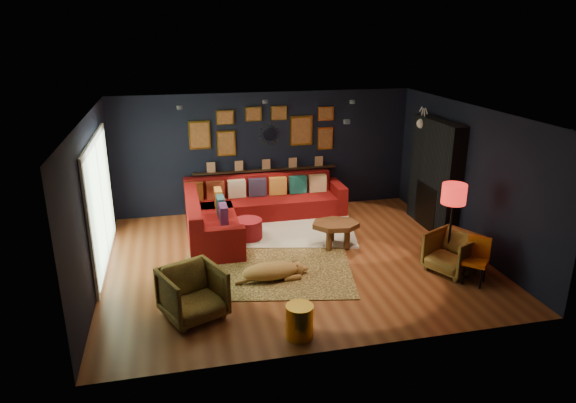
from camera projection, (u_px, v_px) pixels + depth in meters
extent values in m
plane|color=brown|center=(295.00, 259.00, 9.10)|extent=(6.50, 6.50, 0.00)
plane|color=black|center=(265.00, 152.00, 11.21)|extent=(6.50, 0.00, 6.50)
plane|color=black|center=(349.00, 256.00, 6.14)|extent=(6.50, 0.00, 6.50)
plane|color=black|center=(92.00, 203.00, 7.99)|extent=(0.00, 5.50, 5.50)
plane|color=black|center=(468.00, 177.00, 9.36)|extent=(0.00, 5.50, 5.50)
plane|color=silver|center=(295.00, 112.00, 8.26)|extent=(6.50, 6.50, 0.00)
cube|color=maroon|center=(261.00, 207.00, 11.06)|extent=(3.20, 0.95, 0.42)
cube|color=maroon|center=(258.00, 184.00, 11.26)|extent=(3.20, 0.24, 0.46)
cube|color=maroon|center=(336.00, 197.00, 11.39)|extent=(0.22, 0.95, 0.64)
cube|color=maroon|center=(213.00, 230.00, 9.81)|extent=(0.95, 2.20, 0.42)
cube|color=maroon|center=(193.00, 211.00, 9.60)|extent=(0.24, 2.20, 0.46)
cube|color=maroon|center=(218.00, 246.00, 8.85)|extent=(0.95, 0.22, 0.64)
cube|color=brown|center=(194.00, 192.00, 10.77)|extent=(0.38, 0.14, 0.38)
cube|color=maroon|center=(215.00, 190.00, 10.87)|extent=(0.38, 0.14, 0.38)
cube|color=beige|center=(237.00, 189.00, 10.96)|extent=(0.38, 0.14, 0.38)
cube|color=#312944|center=(257.00, 187.00, 11.06)|extent=(0.38, 0.14, 0.38)
cube|color=orange|center=(278.00, 186.00, 11.15)|extent=(0.38, 0.14, 0.38)
cube|color=#18615D|center=(298.00, 185.00, 11.25)|extent=(0.38, 0.14, 0.38)
cube|color=#D9B682|center=(318.00, 183.00, 11.34)|extent=(0.38, 0.14, 0.38)
cube|color=orange|center=(218.00, 198.00, 10.36)|extent=(0.14, 0.38, 0.38)
cube|color=#224751|center=(221.00, 206.00, 9.90)|extent=(0.14, 0.38, 0.38)
cube|color=#502659|center=(223.00, 215.00, 9.44)|extent=(0.14, 0.38, 0.38)
cube|color=black|center=(266.00, 170.00, 11.27)|extent=(3.20, 0.12, 0.04)
cube|color=gold|center=(200.00, 135.00, 10.75)|extent=(0.45, 0.03, 0.60)
cube|color=#9D5D2D|center=(200.00, 135.00, 10.73)|extent=(0.38, 0.01, 0.51)
cube|color=gold|center=(226.00, 143.00, 10.93)|extent=(0.40, 0.03, 0.55)
cube|color=#9D5D2D|center=(226.00, 143.00, 10.91)|extent=(0.34, 0.01, 0.47)
cube|color=gold|center=(225.00, 117.00, 10.75)|extent=(0.38, 0.03, 0.30)
cube|color=#9D5D2D|center=(225.00, 118.00, 10.73)|extent=(0.32, 0.01, 0.25)
cube|color=gold|center=(301.00, 131.00, 11.21)|extent=(0.50, 0.03, 0.65)
cube|color=#9D5D2D|center=(301.00, 131.00, 11.19)|extent=(0.42, 0.01, 0.55)
cube|color=gold|center=(325.00, 138.00, 11.39)|extent=(0.35, 0.03, 0.50)
cube|color=#9D5D2D|center=(325.00, 139.00, 11.37)|extent=(0.30, 0.01, 0.42)
cube|color=gold|center=(326.00, 114.00, 11.21)|extent=(0.35, 0.03, 0.30)
cube|color=#9D5D2D|center=(326.00, 114.00, 11.20)|extent=(0.30, 0.01, 0.25)
cube|color=gold|center=(253.00, 114.00, 10.86)|extent=(0.35, 0.03, 0.30)
cube|color=#9D5D2D|center=(254.00, 114.00, 10.84)|extent=(0.30, 0.01, 0.25)
cube|color=gold|center=(279.00, 113.00, 10.97)|extent=(0.35, 0.03, 0.30)
cube|color=#9D5D2D|center=(279.00, 113.00, 10.96)|extent=(0.30, 0.01, 0.25)
cylinder|color=silver|center=(270.00, 134.00, 11.08)|extent=(0.28, 0.03, 0.28)
cone|color=gold|center=(280.00, 134.00, 11.12)|extent=(0.03, 0.16, 0.03)
cone|color=gold|center=(279.00, 130.00, 11.09)|extent=(0.04, 0.16, 0.04)
cone|color=gold|center=(277.00, 127.00, 11.06)|extent=(0.04, 0.16, 0.04)
cone|color=gold|center=(274.00, 125.00, 11.03)|extent=(0.04, 0.16, 0.04)
cone|color=gold|center=(270.00, 124.00, 11.01)|extent=(0.03, 0.16, 0.03)
cone|color=gold|center=(266.00, 125.00, 10.99)|extent=(0.04, 0.16, 0.04)
cone|color=gold|center=(263.00, 127.00, 10.99)|extent=(0.04, 0.16, 0.04)
cone|color=gold|center=(261.00, 131.00, 11.01)|extent=(0.04, 0.16, 0.04)
cone|color=gold|center=(260.00, 135.00, 11.03)|extent=(0.03, 0.16, 0.03)
cone|color=gold|center=(261.00, 139.00, 11.06)|extent=(0.04, 0.16, 0.04)
cone|color=gold|center=(263.00, 142.00, 11.10)|extent=(0.04, 0.16, 0.04)
cone|color=gold|center=(266.00, 144.00, 11.13)|extent=(0.04, 0.16, 0.04)
cone|color=gold|center=(270.00, 144.00, 11.15)|extent=(0.03, 0.16, 0.03)
cone|color=gold|center=(274.00, 143.00, 11.16)|extent=(0.04, 0.16, 0.04)
cone|color=gold|center=(277.00, 141.00, 11.16)|extent=(0.04, 0.16, 0.04)
cone|color=gold|center=(279.00, 138.00, 11.15)|extent=(0.04, 0.16, 0.04)
cube|color=black|center=(435.00, 175.00, 10.23)|extent=(0.30, 1.60, 2.20)
cube|color=black|center=(429.00, 206.00, 10.42)|extent=(0.20, 0.80, 0.90)
cone|color=white|center=(431.00, 123.00, 10.40)|extent=(0.35, 0.28, 0.28)
sphere|color=white|center=(422.00, 124.00, 10.35)|extent=(0.20, 0.20, 0.20)
cylinder|color=white|center=(425.00, 116.00, 10.25)|extent=(0.02, 0.10, 0.28)
cylinder|color=white|center=(422.00, 115.00, 10.36)|extent=(0.02, 0.10, 0.28)
cube|color=white|center=(100.00, 203.00, 8.62)|extent=(0.04, 2.80, 2.20)
cube|color=#B5DBA7|center=(102.00, 203.00, 8.62)|extent=(0.01, 2.60, 2.00)
cube|color=white|center=(102.00, 203.00, 8.62)|extent=(0.02, 0.06, 2.00)
cylinder|color=black|center=(180.00, 108.00, 9.00)|extent=(0.10, 0.10, 0.06)
cylinder|color=black|center=(265.00, 102.00, 9.70)|extent=(0.10, 0.10, 0.06)
cylinder|color=black|center=(352.00, 102.00, 9.67)|extent=(0.10, 0.10, 0.06)
cylinder|color=black|center=(347.00, 122.00, 7.66)|extent=(0.10, 0.10, 0.06)
cube|color=silver|center=(291.00, 230.00, 10.34)|extent=(2.82, 2.30, 0.03)
cube|color=tan|center=(266.00, 270.00, 8.65)|extent=(3.21, 2.57, 0.02)
cylinder|color=brown|center=(329.00, 240.00, 9.34)|extent=(0.11, 0.11, 0.36)
cylinder|color=brown|center=(347.00, 239.00, 9.42)|extent=(0.11, 0.11, 0.36)
cylinder|color=brown|center=(332.00, 231.00, 9.75)|extent=(0.11, 0.11, 0.36)
cylinder|color=maroon|center=(248.00, 229.00, 9.87)|extent=(0.56, 0.56, 0.37)
imported|color=gold|center=(193.00, 291.00, 7.17)|extent=(1.02, 0.99, 0.81)
imported|color=gold|center=(452.00, 251.00, 8.53)|extent=(0.93, 0.96, 0.75)
cylinder|color=gold|center=(300.00, 321.00, 6.75)|extent=(0.37, 0.37, 0.46)
cylinder|color=black|center=(464.00, 274.00, 8.14)|extent=(0.03, 0.03, 0.37)
cylinder|color=black|center=(481.00, 278.00, 8.01)|extent=(0.03, 0.03, 0.37)
cylinder|color=black|center=(468.00, 267.00, 8.36)|extent=(0.03, 0.03, 0.37)
cylinder|color=black|center=(485.00, 271.00, 8.23)|extent=(0.03, 0.03, 0.37)
cube|color=orange|center=(476.00, 262.00, 8.12)|extent=(0.50, 0.50, 0.06)
cube|color=orange|center=(479.00, 247.00, 8.18)|extent=(0.29, 0.28, 0.36)
cylinder|color=black|center=(446.00, 264.00, 8.85)|extent=(0.25, 0.25, 0.04)
cylinder|color=black|center=(450.00, 231.00, 8.66)|extent=(0.04, 0.04, 1.19)
cylinder|color=red|center=(454.00, 194.00, 8.44)|extent=(0.41, 0.41, 0.33)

